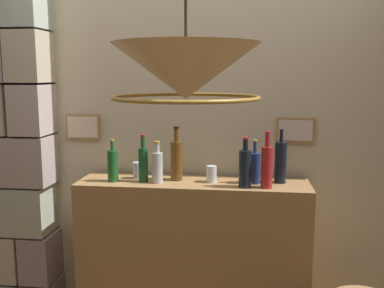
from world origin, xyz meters
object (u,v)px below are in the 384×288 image
object	(u,v)px
liquor_bottle_vermouth	(267,166)
liquor_bottle_amaro	(176,159)
liquor_bottle_whiskey	(255,167)
liquor_bottle_mezcal	(245,167)
liquor_bottle_bourbon	(281,162)
glass_tumbler_rocks	(211,174)
liquor_bottle_sherry	(113,165)
liquor_bottle_port	(143,163)
glass_tumbler_highball	(138,170)
pendant_lamp	(186,73)
liquor_bottle_rye	(157,166)

from	to	relation	value
liquor_bottle_vermouth	liquor_bottle_amaro	bearing A→B (deg)	167.52
liquor_bottle_amaro	liquor_bottle_whiskey	bearing A→B (deg)	-2.92
liquor_bottle_mezcal	liquor_bottle_bourbon	size ratio (longest dim) A/B	0.90
glass_tumbler_rocks	liquor_bottle_sherry	bearing A→B (deg)	-174.67
liquor_bottle_port	glass_tumbler_rocks	world-z (taller)	liquor_bottle_port
glass_tumbler_highball	liquor_bottle_amaro	bearing A→B (deg)	-2.50
liquor_bottle_port	pendant_lamp	distance (m)	1.13
liquor_bottle_mezcal	liquor_bottle_rye	size ratio (longest dim) A/B	1.16
liquor_bottle_sherry	glass_tumbler_rocks	bearing A→B (deg)	5.33
liquor_bottle_vermouth	pendant_lamp	bearing A→B (deg)	-113.59
liquor_bottle_sherry	pendant_lamp	distance (m)	1.21
liquor_bottle_rye	liquor_bottle_port	world-z (taller)	liquor_bottle_port
liquor_bottle_bourbon	liquor_bottle_whiskey	xyz separation A→B (m)	(-0.16, -0.04, -0.03)
liquor_bottle_vermouth	glass_tumbler_rocks	world-z (taller)	liquor_bottle_vermouth
liquor_bottle_mezcal	pendant_lamp	xyz separation A→B (m)	(-0.24, -0.84, 0.56)
liquor_bottle_bourbon	glass_tumbler_highball	xyz separation A→B (m)	(-0.91, -0.00, -0.08)
liquor_bottle_sherry	pendant_lamp	size ratio (longest dim) A/B	0.46
liquor_bottle_vermouth	liquor_bottle_whiskey	xyz separation A→B (m)	(-0.07, 0.10, -0.03)
liquor_bottle_vermouth	liquor_bottle_sherry	bearing A→B (deg)	177.56
liquor_bottle_rye	glass_tumbler_rocks	bearing A→B (deg)	9.70
liquor_bottle_port	liquor_bottle_bourbon	bearing A→B (deg)	5.24
liquor_bottle_bourbon	liquor_bottle_port	size ratio (longest dim) A/B	1.12
liquor_bottle_sherry	liquor_bottle_rye	bearing A→B (deg)	0.15
liquor_bottle_amaro	liquor_bottle_whiskey	xyz separation A→B (m)	(0.49, -0.03, -0.03)
liquor_bottle_amaro	glass_tumbler_highball	world-z (taller)	liquor_bottle_amaro
liquor_bottle_vermouth	liquor_bottle_rye	bearing A→B (deg)	176.47
liquor_bottle_bourbon	liquor_bottle_whiskey	distance (m)	0.17
liquor_bottle_vermouth	liquor_bottle_port	world-z (taller)	liquor_bottle_vermouth
liquor_bottle_mezcal	liquor_bottle_bourbon	world-z (taller)	liquor_bottle_bourbon
liquor_bottle_rye	liquor_bottle_whiskey	xyz separation A→B (m)	(0.60, 0.06, -0.00)
glass_tumbler_rocks	liquor_bottle_port	bearing A→B (deg)	-174.74
liquor_bottle_mezcal	liquor_bottle_rye	xyz separation A→B (m)	(-0.54, 0.05, -0.02)
liquor_bottle_bourbon	liquor_bottle_vermouth	bearing A→B (deg)	-123.26
liquor_bottle_bourbon	liquor_bottle_port	bearing A→B (deg)	-174.76
liquor_bottle_mezcal	glass_tumbler_rocks	distance (m)	0.24
glass_tumbler_highball	liquor_bottle_vermouth	bearing A→B (deg)	-9.40
liquor_bottle_sherry	liquor_bottle_rye	size ratio (longest dim) A/B	1.03
liquor_bottle_port	liquor_bottle_whiskey	world-z (taller)	liquor_bottle_port
liquor_bottle_sherry	glass_tumbler_highball	distance (m)	0.17
liquor_bottle_vermouth	liquor_bottle_rye	world-z (taller)	liquor_bottle_vermouth
liquor_bottle_bourbon	glass_tumbler_highball	size ratio (longest dim) A/B	3.13
glass_tumbler_highball	pendant_lamp	size ratio (longest dim) A/B	0.18
liquor_bottle_port	liquor_bottle_whiskey	xyz separation A→B (m)	(0.69, 0.04, -0.02)
liquor_bottle_vermouth	liquor_bottle_bourbon	distance (m)	0.16
liquor_bottle_port	glass_tumbler_rocks	bearing A→B (deg)	5.26
glass_tumbler_rocks	liquor_bottle_whiskey	bearing A→B (deg)	0.20
liquor_bottle_sherry	liquor_bottle_whiskey	xyz separation A→B (m)	(0.89, 0.06, -0.00)
liquor_bottle_vermouth	glass_tumbler_rocks	bearing A→B (deg)	163.72
liquor_bottle_sherry	liquor_bottle_port	xyz separation A→B (m)	(0.19, 0.02, 0.01)
liquor_bottle_vermouth	liquor_bottle_port	size ratio (longest dim) A/B	1.14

